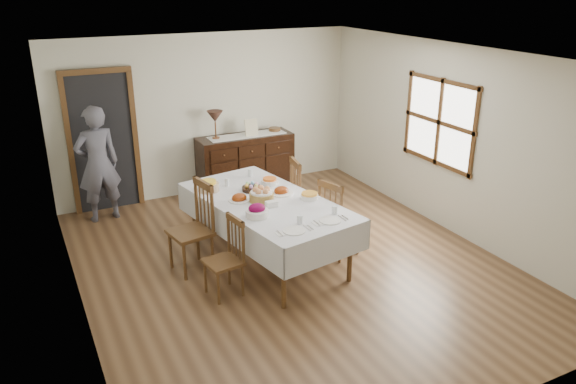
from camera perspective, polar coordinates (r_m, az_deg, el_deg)
name	(u,v)px	position (r m, az deg, el deg)	size (l,w,h in m)	color
ground	(292,264)	(7.18, 0.36, -7.35)	(6.00, 6.00, 0.00)	brown
room_shell	(265,132)	(6.86, -2.30, 6.06)	(5.02, 6.02, 2.65)	silver
dining_table	(266,207)	(6.97, -2.20, -1.56)	(1.63, 2.59, 0.83)	silver
chair_left_near	(227,257)	(6.39, -6.24, -6.54)	(0.44, 0.44, 0.92)	#52341A
chair_left_far	(194,226)	(6.94, -9.51, -3.46)	(0.54, 0.54, 1.13)	#52341A
chair_right_near	(337,218)	(7.20, 5.00, -2.65)	(0.54, 0.54, 1.04)	#52341A
chair_right_far	(305,196)	(7.81, 1.78, -0.43)	(0.53, 0.53, 1.09)	#52341A
sideboard	(245,163)	(9.46, -4.34, 2.96)	(1.59, 0.57, 0.95)	black
person	(97,160)	(8.59, -18.80, 3.06)	(0.58, 0.37, 1.85)	#51515D
bread_basket	(262,195)	(6.89, -2.70, -0.34)	(0.30, 0.30, 0.18)	olive
egg_basket	(252,188)	(7.25, -3.70, 0.42)	(0.26, 0.26, 0.11)	black
ham_platter_a	(239,198)	(6.93, -4.98, -0.65)	(0.27, 0.27, 0.11)	white
ham_platter_b	(281,191)	(7.13, -0.69, 0.07)	(0.30, 0.30, 0.11)	white
beet_bowl	(257,211)	(6.45, -3.18, -1.97)	(0.27, 0.27, 0.16)	white
carrot_bowl	(270,181)	(7.45, -1.87, 1.08)	(0.23, 0.23, 0.09)	white
pineapple_bowl	(209,186)	(7.28, -8.07, 0.59)	(0.27, 0.27, 0.14)	tan
casserole_dish	(309,196)	(6.97, 2.19, -0.39)	(0.22, 0.22, 0.08)	white
butter_dish	(272,204)	(6.73, -1.68, -1.23)	(0.15, 0.11, 0.07)	white
setting_left	(296,227)	(6.16, 0.77, -3.56)	(0.44, 0.31, 0.10)	white
setting_right	(331,217)	(6.43, 4.41, -2.54)	(0.44, 0.31, 0.10)	white
glass_far_a	(227,182)	(7.43, -6.23, 0.99)	(0.06, 0.06, 0.10)	white
glass_far_b	(250,173)	(7.76, -3.85, 1.97)	(0.06, 0.06, 0.11)	white
runner	(247,135)	(9.33, -4.19, 5.78)	(1.30, 0.35, 0.01)	white
table_lamp	(215,117)	(9.10, -7.43, 7.54)	(0.26, 0.26, 0.46)	brown
picture_frame	(251,128)	(9.27, -3.75, 6.55)	(0.22, 0.08, 0.28)	beige
deco_bowl	(275,129)	(9.57, -1.37, 6.37)	(0.20, 0.20, 0.06)	#52341A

